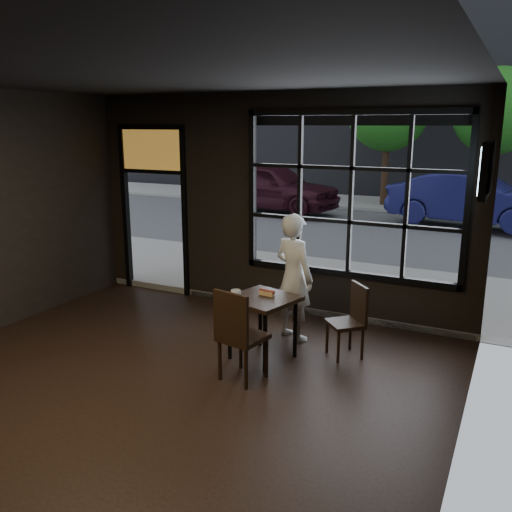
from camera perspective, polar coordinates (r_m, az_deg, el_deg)
The scene contains 18 objects.
floor at distance 5.64m, azimuth -14.24°, elevation -15.98°, with size 6.00×7.00×0.02m, color black.
ceiling at distance 4.94m, azimuth -16.54°, elevation 18.58°, with size 6.00×7.00×0.02m, color black.
wall_right at distance 3.84m, azimuth 20.71°, elevation -4.55°, with size 0.04×7.00×3.20m, color black.
window_frame at distance 7.52m, azimuth 9.97°, elevation 6.29°, with size 3.06×0.12×2.28m, color black.
stained_transom at distance 8.97m, azimuth -10.89°, elevation 10.96°, with size 1.20×0.06×0.70m, color orange.
street_asphalt at distance 27.99m, azimuth 19.59°, elevation 7.28°, with size 60.00×41.00×0.04m, color #545456.
building_across at distance 27.28m, azimuth 20.67°, elevation 22.95°, with size 28.00×12.00×15.00m, color #5B5956.
cafe_table at distance 6.51m, azimuth 0.69°, elevation -7.54°, with size 0.71×0.71×0.77m, color black.
chair_near at distance 5.95m, azimuth -1.37°, elevation -8.21°, with size 0.45×0.45×1.04m, color black.
chair_window at distance 6.62m, azimuth 9.38°, elevation -6.79°, with size 0.39×0.39×0.89m, color black.
man at distance 6.98m, azimuth 4.00°, elevation -2.24°, with size 0.61×0.40×1.66m, color silver.
hotdog at distance 6.43m, azimuth 1.16°, elevation -3.90°, with size 0.20×0.08×0.06m, color tan, non-canonical shape.
cup at distance 6.34m, azimuth -2.14°, elevation -4.01°, with size 0.12×0.12×0.10m, color silver.
tv at distance 6.29m, azimuth 23.17°, elevation 8.42°, with size 0.11×1.00×0.58m, color black.
navy_car at distance 15.54m, azimuth 21.73°, elevation 5.59°, with size 1.49×4.28×1.41m, color #151649.
maroon_car at distance 17.10m, azimuth 1.64°, elevation 7.31°, with size 1.74×4.32×1.47m, color black.
tree_left at distance 18.68m, azimuth 13.74°, elevation 14.59°, with size 2.62×2.62×4.47m.
tree_right at distance 18.29m, azimuth 24.00°, elevation 13.73°, with size 2.59×2.59×4.41m.
Camera 1 is at (3.30, -3.65, 2.75)m, focal length 38.00 mm.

